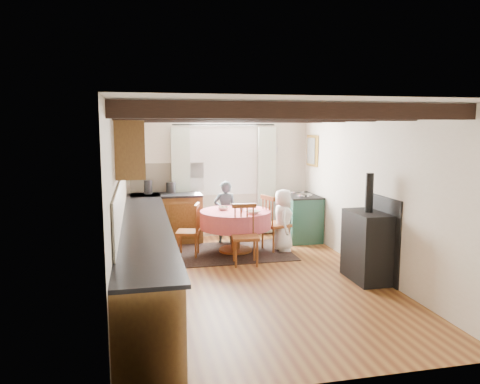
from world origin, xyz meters
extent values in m
cube|color=olive|center=(0.00, 0.00, 0.00)|extent=(3.60, 5.50, 0.00)
cube|color=white|center=(0.00, 0.00, 2.40)|extent=(3.60, 5.50, 0.00)
cube|color=silver|center=(0.00, 2.75, 1.20)|extent=(3.60, 0.00, 2.40)
cube|color=silver|center=(0.00, -2.75, 1.20)|extent=(3.60, 0.00, 2.40)
cube|color=silver|center=(-1.80, 0.00, 1.20)|extent=(0.00, 5.50, 2.40)
cube|color=silver|center=(1.80, 0.00, 1.20)|extent=(0.00, 5.50, 2.40)
cube|color=black|center=(0.00, -2.00, 2.31)|extent=(3.60, 0.16, 0.16)
cube|color=black|center=(0.00, -1.00, 2.31)|extent=(3.60, 0.16, 0.16)
cube|color=black|center=(0.00, 0.00, 2.31)|extent=(3.60, 0.16, 0.16)
cube|color=black|center=(0.00, 1.00, 2.31)|extent=(3.60, 0.16, 0.16)
cube|color=black|center=(0.00, 2.00, 2.31)|extent=(3.60, 0.16, 0.16)
cube|color=beige|center=(-1.78, 0.30, 1.20)|extent=(0.02, 4.50, 0.55)
cube|color=beige|center=(-1.00, 2.73, 1.20)|extent=(1.40, 0.02, 0.55)
cube|color=brown|center=(-1.50, 0.00, 0.44)|extent=(0.60, 5.30, 0.88)
cube|color=brown|center=(-1.05, 2.45, 0.44)|extent=(1.30, 0.60, 0.88)
cube|color=black|center=(-1.48, 0.00, 0.90)|extent=(0.64, 5.30, 0.04)
cube|color=black|center=(-1.05, 2.43, 0.90)|extent=(1.30, 0.64, 0.04)
cube|color=brown|center=(-1.63, 1.20, 1.95)|extent=(0.34, 1.80, 0.90)
cube|color=brown|center=(-1.63, -0.30, 1.90)|extent=(0.34, 0.90, 0.70)
cube|color=white|center=(0.10, 2.73, 1.60)|extent=(1.34, 0.03, 1.54)
cube|color=white|center=(0.10, 2.74, 1.60)|extent=(1.20, 0.01, 1.40)
cube|color=silver|center=(-0.75, 2.65, 1.10)|extent=(0.35, 0.10, 2.10)
cube|color=silver|center=(0.95, 2.65, 1.10)|extent=(0.35, 0.10, 2.10)
cylinder|color=black|center=(0.10, 2.65, 2.20)|extent=(2.00, 0.03, 0.03)
cube|color=gold|center=(1.77, 2.30, 1.70)|extent=(0.04, 0.50, 0.60)
cylinder|color=silver|center=(1.05, 2.72, 1.70)|extent=(0.30, 0.02, 0.30)
cube|color=black|center=(0.06, 1.45, 0.01)|extent=(1.88, 1.46, 0.01)
imported|color=#2E3B43|center=(0.02, 2.14, 0.59)|extent=(0.46, 0.33, 1.17)
imported|color=white|center=(0.90, 1.39, 0.54)|extent=(0.47, 0.60, 1.09)
imported|color=silver|center=(0.29, 1.11, 0.76)|extent=(0.29, 0.29, 0.06)
imported|color=silver|center=(-0.13, 1.56, 0.76)|extent=(0.22, 0.22, 0.06)
imported|color=silver|center=(0.17, 1.42, 0.78)|extent=(0.12, 0.12, 0.09)
cylinder|color=#262628|center=(-1.37, 2.49, 1.05)|extent=(0.15, 0.15, 0.26)
cylinder|color=#262628|center=(-0.95, 2.55, 1.02)|extent=(0.19, 0.19, 0.21)
camera|label=1|loc=(-1.54, -6.17, 2.16)|focal=34.58mm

